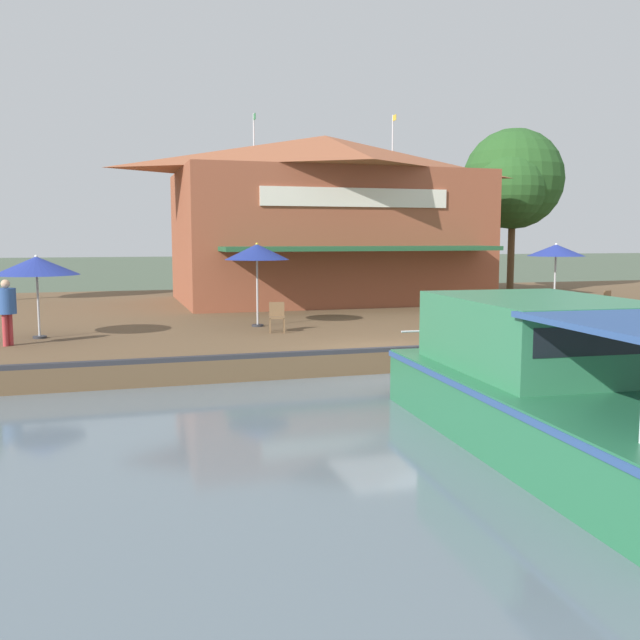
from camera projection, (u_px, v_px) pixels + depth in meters
name	position (u px, v px, depth m)	size (l,w,h in m)	color
ground_plane	(390.00, 377.00, 16.97)	(220.00, 220.00, 0.00)	#4C5B47
quay_deck	(282.00, 316.00, 27.40)	(22.00, 56.00, 0.60)	brown
quay_edge_fender	(389.00, 349.00, 16.99)	(0.20, 50.40, 0.10)	#2D2D33
waterfront_restaurant	(325.00, 218.00, 30.36)	(9.88, 12.85, 7.96)	brown
patio_umbrella_by_entrance	(36.00, 266.00, 18.96)	(2.22, 2.22, 2.24)	#B7B7B7
patio_umbrella_near_quay_edge	(556.00, 251.00, 22.76)	(1.80, 1.80, 2.52)	#B7B7B7
patio_umbrella_far_corner	(257.00, 252.00, 21.48)	(1.95, 1.95, 2.54)	#B7B7B7
cafe_chair_under_first_umbrella	(611.00, 301.00, 24.88)	(0.58, 0.58, 0.85)	brown
cafe_chair_mid_patio	(277.00, 315.00, 20.43)	(0.52, 0.52, 0.85)	brown
person_at_quay_edge	(6.00, 304.00, 17.73)	(0.47, 0.47, 1.66)	#B23338
motorboat_distant_upstream	(549.00, 385.00, 11.67)	(9.62, 3.90, 2.22)	#287047
tree_behind_restaurant	(513.00, 181.00, 36.44)	(5.39, 5.14, 8.26)	brown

